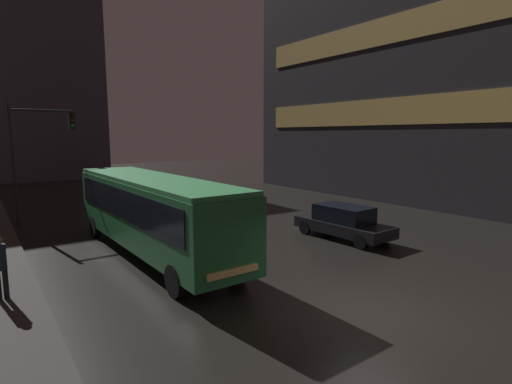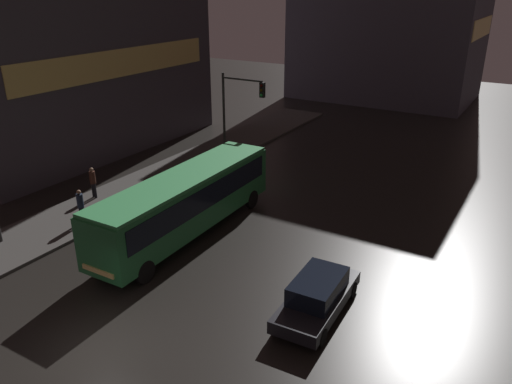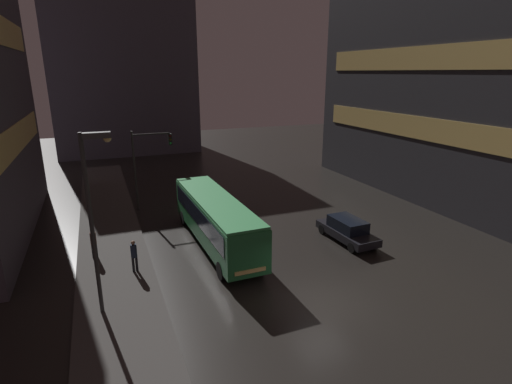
# 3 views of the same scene
# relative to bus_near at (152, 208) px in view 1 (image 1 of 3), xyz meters

# --- Properties ---
(ground_plane) EXTENTS (120.00, 120.00, 0.00)m
(ground_plane) POSITION_rel_bus_near_xyz_m (2.79, -8.37, -1.93)
(ground_plane) COLOR black
(building_right_block) EXTENTS (10.07, 26.88, 19.11)m
(building_right_block) POSITION_rel_bus_near_xyz_m (22.71, 3.34, 7.63)
(building_right_block) COLOR #2D2D33
(building_right_block) RESTS_ON ground
(building_far_backdrop) EXTENTS (18.07, 12.00, 20.25)m
(building_far_backdrop) POSITION_rel_bus_near_xyz_m (-2.12, 36.68, 8.20)
(building_far_backdrop) COLOR #423D47
(building_far_backdrop) RESTS_ON ground
(bus_near) EXTENTS (2.68, 11.56, 3.12)m
(bus_near) POSITION_rel_bus_near_xyz_m (0.00, 0.00, 0.00)
(bus_near) COLOR #236B38
(bus_near) RESTS_ON ground
(car_taxi) EXTENTS (2.03, 4.72, 1.53)m
(car_taxi) POSITION_rel_bus_near_xyz_m (8.12, -2.50, -1.15)
(car_taxi) COLOR black
(car_taxi) RESTS_ON ground
(pedestrian_near) EXTENTS (0.43, 0.43, 1.81)m
(pedestrian_near) POSITION_rel_bus_near_xyz_m (-5.18, -2.02, -0.72)
(pedestrian_near) COLOR black
(pedestrian_near) RESTS_ON sidewalk_left
(traffic_light_main) EXTENTS (3.10, 0.35, 6.30)m
(traffic_light_main) POSITION_rel_bus_near_xyz_m (-2.86, 8.91, 2.32)
(traffic_light_main) COLOR #2D2D2D
(traffic_light_main) RESTS_ON ground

